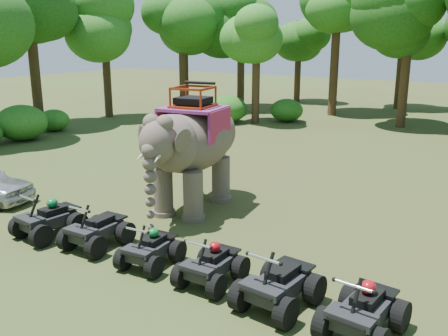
{
  "coord_description": "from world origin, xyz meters",
  "views": [
    {
      "loc": [
        7.43,
        -10.32,
        5.56
      ],
      "look_at": [
        0.0,
        1.2,
        1.9
      ],
      "focal_mm": 40.0,
      "sensor_mm": 36.0,
      "label": 1
    }
  ],
  "objects_px": {
    "atv_2": "(150,244)",
    "atv_4": "(279,277)",
    "atv_0": "(48,214)",
    "atv_3": "(211,259)",
    "atv_1": "(96,224)",
    "elephant": "(193,148)",
    "atv_5": "(364,303)"
  },
  "relations": [
    {
      "from": "atv_2",
      "to": "atv_3",
      "type": "height_order",
      "value": "atv_3"
    },
    {
      "from": "elephant",
      "to": "atv_5",
      "type": "distance_m",
      "value": 8.29
    },
    {
      "from": "atv_0",
      "to": "atv_3",
      "type": "bearing_deg",
      "value": 7.41
    },
    {
      "from": "elephant",
      "to": "atv_3",
      "type": "bearing_deg",
      "value": -57.83
    },
    {
      "from": "atv_2",
      "to": "atv_5",
      "type": "xyz_separation_m",
      "value": [
        5.36,
        -0.08,
        0.08
      ]
    },
    {
      "from": "atv_2",
      "to": "atv_3",
      "type": "relative_size",
      "value": 0.96
    },
    {
      "from": "atv_1",
      "to": "atv_3",
      "type": "height_order",
      "value": "atv_1"
    },
    {
      "from": "atv_5",
      "to": "elephant",
      "type": "bearing_deg",
      "value": 154.62
    },
    {
      "from": "elephant",
      "to": "atv_0",
      "type": "distance_m",
      "value": 4.85
    },
    {
      "from": "atv_2",
      "to": "atv_3",
      "type": "distance_m",
      "value": 1.79
    },
    {
      "from": "atv_0",
      "to": "atv_3",
      "type": "xyz_separation_m",
      "value": [
        5.48,
        0.17,
        -0.07
      ]
    },
    {
      "from": "atv_1",
      "to": "atv_2",
      "type": "height_order",
      "value": "atv_1"
    },
    {
      "from": "atv_2",
      "to": "atv_3",
      "type": "xyz_separation_m",
      "value": [
        1.79,
        0.05,
        0.02
      ]
    },
    {
      "from": "elephant",
      "to": "atv_0",
      "type": "bearing_deg",
      "value": -124.26
    },
    {
      "from": "atv_2",
      "to": "atv_4",
      "type": "bearing_deg",
      "value": -5.14
    },
    {
      "from": "atv_2",
      "to": "atv_4",
      "type": "xyz_separation_m",
      "value": [
        3.55,
        -0.03,
        0.1
      ]
    },
    {
      "from": "atv_1",
      "to": "atv_3",
      "type": "relative_size",
      "value": 1.08
    },
    {
      "from": "atv_0",
      "to": "atv_5",
      "type": "bearing_deg",
      "value": 5.88
    },
    {
      "from": "elephant",
      "to": "atv_2",
      "type": "distance_m",
      "value": 4.64
    },
    {
      "from": "atv_1",
      "to": "atv_4",
      "type": "distance_m",
      "value": 5.52
    },
    {
      "from": "atv_3",
      "to": "atv_5",
      "type": "xyz_separation_m",
      "value": [
        3.58,
        -0.13,
        0.06
      ]
    },
    {
      "from": "elephant",
      "to": "atv_5",
      "type": "bearing_deg",
      "value": -39.07
    },
    {
      "from": "elephant",
      "to": "atv_1",
      "type": "bearing_deg",
      "value": -102.82
    },
    {
      "from": "atv_4",
      "to": "atv_5",
      "type": "relative_size",
      "value": 1.04
    },
    {
      "from": "atv_0",
      "to": "atv_2",
      "type": "distance_m",
      "value": 3.7
    },
    {
      "from": "elephant",
      "to": "atv_2",
      "type": "bearing_deg",
      "value": -76.18
    },
    {
      "from": "atv_1",
      "to": "atv_4",
      "type": "bearing_deg",
      "value": -2.79
    },
    {
      "from": "atv_0",
      "to": "atv_5",
      "type": "height_order",
      "value": "atv_0"
    },
    {
      "from": "atv_1",
      "to": "atv_5",
      "type": "bearing_deg",
      "value": -2.91
    },
    {
      "from": "atv_2",
      "to": "atv_5",
      "type": "distance_m",
      "value": 5.37
    },
    {
      "from": "atv_1",
      "to": "atv_3",
      "type": "distance_m",
      "value": 3.76
    },
    {
      "from": "atv_3",
      "to": "atv_4",
      "type": "distance_m",
      "value": 1.77
    }
  ]
}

